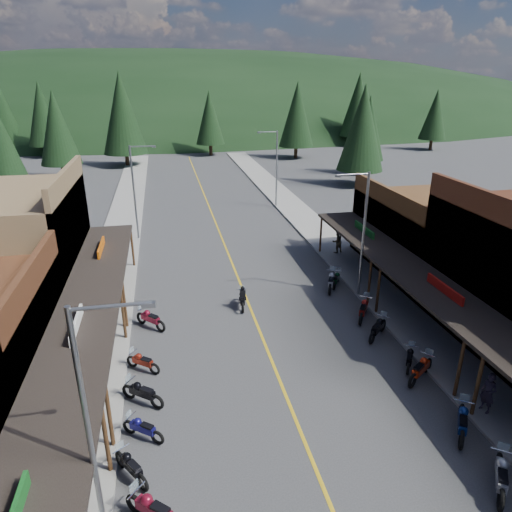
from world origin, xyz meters
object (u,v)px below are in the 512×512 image
streetlight_1 (136,189)px  pine_9 (368,128)px  streetlight_0 (93,422)px  bike_east_8 (410,357)px  pine_11 (363,128)px  bike_east_10 (364,308)px  shop_west_3 (12,250)px  bike_west_8 (142,392)px  bike_east_5 (501,475)px  bike_west_10 (150,318)px  shop_east_3 (429,236)px  bike_west_7 (143,428)px  pedestrian_east_a (488,393)px  streetlight_2 (362,230)px  bike_west_5 (154,509)px  bike_east_9 (378,327)px  pine_5 (358,104)px  bike_west_6 (131,466)px  pine_2 (122,113)px  bike_east_11 (331,280)px  pine_1 (42,114)px  pedestrian_east_b (337,241)px  pine_8 (2,145)px  bike_east_12 (336,279)px  bike_east_6 (463,420)px  pine_7 (2,112)px  bike_west_9 (143,361)px  pine_3 (210,117)px  pine_6 (435,115)px  bike_east_7 (421,368)px  pine_4 (297,114)px

streetlight_1 → pine_9: pine_9 is taller
streetlight_0 → bike_east_8: bearing=25.3°
pine_11 → bike_east_10: 36.17m
shop_west_3 → bike_east_10: bearing=-17.0°
bike_west_8 → bike_east_5: bike_east_5 is taller
shop_west_3 → bike_west_8: 13.82m
bike_west_10 → bike_east_8: bike_west_10 is taller
shop_east_3 → bike_west_7: shop_east_3 is taller
bike_west_7 → pedestrian_east_a: size_ratio=1.04×
streetlight_2 → bike_west_5: (-12.59, -13.78, -3.81)m
bike_east_5 → bike_east_9: 9.90m
pine_5 → bike_east_10: pine_5 is taller
bike_west_6 → bike_east_8: 13.49m
pine_2 → bike_east_11: 51.74m
shop_east_3 → pine_1: (-37.75, 58.70, 4.70)m
streetlight_2 → bike_east_10: bearing=-105.2°
bike_west_8 → pedestrian_east_b: 21.04m
pine_8 → bike_east_11: pine_8 is taller
bike_east_9 → bike_west_10: bearing=-149.6°
bike_west_5 → pedestrian_east_a: size_ratio=1.27×
shop_east_3 → pine_8: 45.98m
bike_west_6 → bike_east_12: bike_west_6 is taller
bike_west_6 → bike_east_9: bike_east_9 is taller
streetlight_1 → bike_east_6: bearing=-63.4°
streetlight_1 → shop_east_3: bearing=-27.3°
streetlight_0 → streetlight_1: size_ratio=1.00×
pine_5 → pine_7: size_ratio=1.12×
bike_west_9 → bike_east_5: 15.24m
pine_3 → bike_east_6: bearing=-88.2°
bike_east_5 → pedestrian_east_a: pedestrian_east_a is taller
bike_west_7 → bike_west_10: size_ratio=0.87×
bike_east_9 → shop_west_3: bearing=-155.8°
pine_3 → pine_6: 42.05m
pine_6 → bike_east_7: (-39.61, -64.71, -5.84)m
streetlight_2 → pine_3: size_ratio=0.73×
streetlight_1 → bike_west_9: size_ratio=4.23×
bike_east_7 → pine_9: bearing=123.5°
pine_4 → bike_west_7: size_ratio=6.62×
pine_5 → pine_9: 28.84m
streetlight_1 → pine_6: 67.62m
bike_west_7 → bike_east_7: 12.54m
pine_9 → streetlight_0: bearing=-121.3°
shop_east_3 → bike_east_5: size_ratio=4.70×
pine_4 → bike_east_5: pine_4 is taller
streetlight_2 → pine_1: 69.35m
bike_east_9 → pine_1: bearing=160.9°
bike_west_10 → bike_east_8: bearing=-70.6°
pine_9 → bike_west_6: 57.81m
streetlight_2 → bike_east_5: bearing=-94.4°
pine_7 → bike_west_6: size_ratio=6.26×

